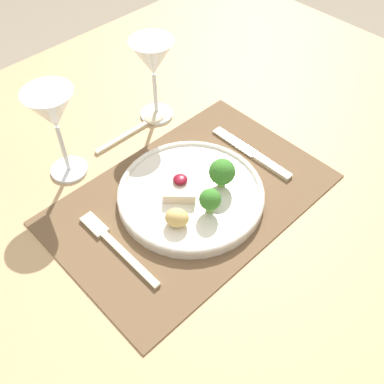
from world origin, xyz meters
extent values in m
plane|color=gray|center=(0.00, 0.00, 0.00)|extent=(8.00, 8.00, 0.00)
cube|color=tan|center=(0.00, 0.00, 0.75)|extent=(1.49, 1.22, 0.03)
cylinder|color=tan|center=(0.68, 0.54, 0.37)|extent=(0.06, 0.06, 0.74)
cube|color=brown|center=(0.00, 0.00, 0.77)|extent=(0.49, 0.32, 0.00)
cylinder|color=silver|center=(0.00, 0.00, 0.78)|extent=(0.26, 0.26, 0.02)
torus|color=silver|center=(0.00, 0.00, 0.79)|extent=(0.26, 0.26, 0.01)
cube|color=beige|center=(-0.01, 0.02, 0.80)|extent=(0.09, 0.09, 0.02)
ellipsoid|color=maroon|center=(-0.01, 0.02, 0.81)|extent=(0.03, 0.03, 0.01)
cylinder|color=#84B256|center=(-0.01, -0.05, 0.79)|extent=(0.01, 0.01, 0.02)
sphere|color=#387A28|center=(-0.01, -0.05, 0.82)|extent=(0.04, 0.04, 0.04)
cylinder|color=#84B256|center=(0.05, -0.03, 0.79)|extent=(0.01, 0.01, 0.02)
sphere|color=#387A28|center=(0.05, -0.03, 0.82)|extent=(0.05, 0.05, 0.05)
ellipsoid|color=tan|center=(-0.07, -0.03, 0.80)|extent=(0.05, 0.05, 0.03)
cube|color=beige|center=(-0.16, -0.03, 0.77)|extent=(0.01, 0.14, 0.01)
cube|color=beige|center=(-0.16, 0.07, 0.77)|extent=(0.02, 0.05, 0.01)
cube|color=beige|center=(0.16, -0.05, 0.77)|extent=(0.02, 0.09, 0.01)
cube|color=beige|center=(0.16, 0.04, 0.77)|extent=(0.02, 0.11, 0.00)
cube|color=beige|center=(0.01, 0.21, 0.77)|extent=(0.13, 0.01, 0.01)
ellipsoid|color=beige|center=(0.10, 0.21, 0.77)|extent=(0.05, 0.04, 0.01)
cylinder|color=white|center=(0.11, 0.22, 0.77)|extent=(0.07, 0.07, 0.01)
cylinder|color=white|center=(0.11, 0.22, 0.82)|extent=(0.01, 0.01, 0.10)
cone|color=white|center=(0.11, 0.22, 0.91)|extent=(0.09, 0.09, 0.07)
cylinder|color=white|center=(-0.12, 0.21, 0.77)|extent=(0.07, 0.07, 0.01)
cylinder|color=white|center=(-0.12, 0.21, 0.82)|extent=(0.01, 0.01, 0.10)
cone|color=white|center=(-0.12, 0.21, 0.91)|extent=(0.09, 0.09, 0.07)
camera|label=1|loc=(-0.36, -0.38, 1.39)|focal=42.00mm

